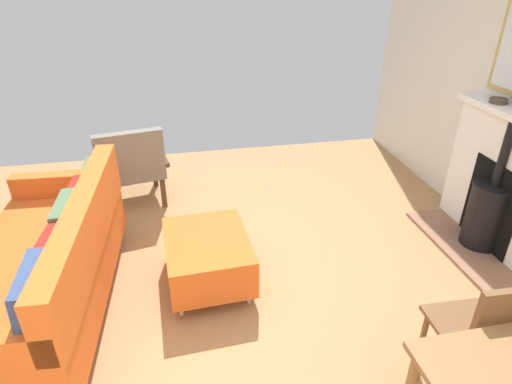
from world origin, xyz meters
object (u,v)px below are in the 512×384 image
object	(u,v)px
fireplace	(501,192)
ottoman	(208,256)
mantel_bowl_near	(499,100)
dining_chair_near_fireplace	(488,333)
armchair_accent	(130,164)
sofa	(48,266)

from	to	relation	value
fireplace	ottoman	xyz separation A→B (m)	(2.35, 0.01, -0.27)
mantel_bowl_near	ottoman	size ratio (longest dim) A/B	0.18
ottoman	dining_chair_near_fireplace	bearing A→B (deg)	134.87
fireplace	armchair_accent	world-z (taller)	fireplace
ottoman	fireplace	bearing A→B (deg)	-179.69
ottoman	armchair_accent	world-z (taller)	armchair_accent
dining_chair_near_fireplace	ottoman	bearing A→B (deg)	-45.13
sofa	dining_chair_near_fireplace	distance (m)	2.59
fireplace	ottoman	bearing A→B (deg)	0.31
armchair_accent	mantel_bowl_near	bearing A→B (deg)	161.53
fireplace	mantel_bowl_near	world-z (taller)	mantel_bowl_near
dining_chair_near_fireplace	mantel_bowl_near	bearing A→B (deg)	-124.65
sofa	dining_chair_near_fireplace	xyz separation A→B (m)	(-2.30, 1.18, 0.15)
mantel_bowl_near	sofa	distance (m)	3.51
fireplace	armchair_accent	bearing A→B (deg)	-23.53
fireplace	armchair_accent	distance (m)	3.20
sofa	dining_chair_near_fireplace	size ratio (longest dim) A/B	2.14
armchair_accent	dining_chair_near_fireplace	world-z (taller)	dining_chair_near_fireplace
mantel_bowl_near	sofa	bearing A→B (deg)	6.68
mantel_bowl_near	ottoman	xyz separation A→B (m)	(2.35, 0.31, -0.93)
armchair_accent	dining_chair_near_fireplace	bearing A→B (deg)	125.89
armchair_accent	dining_chair_near_fireplace	xyz separation A→B (m)	(-1.85, 2.56, 0.08)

